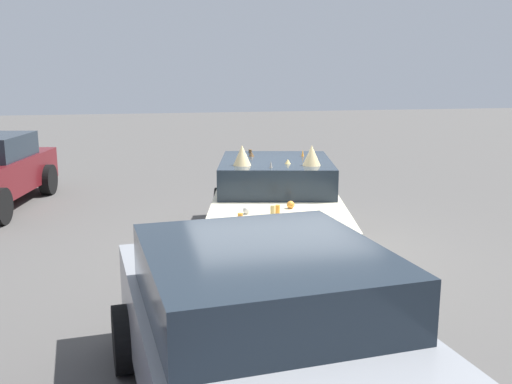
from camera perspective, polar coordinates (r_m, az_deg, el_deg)
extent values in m
plane|color=#514F4C|center=(8.60, 1.96, -5.79)|extent=(60.00, 60.00, 0.00)
cube|color=beige|center=(8.44, 1.99, -1.98)|extent=(4.79, 2.74, 0.61)
cube|color=#1E2833|center=(8.56, 1.97, 1.80)|extent=(2.23, 2.01, 0.43)
cylinder|color=black|center=(7.25, 9.46, -6.58)|extent=(0.69, 0.36, 0.66)
cylinder|color=black|center=(7.20, -4.99, -6.61)|extent=(0.69, 0.36, 0.66)
cylinder|color=black|center=(9.92, 6.99, -1.50)|extent=(0.69, 0.36, 0.66)
cylinder|color=black|center=(9.88, -3.47, -1.48)|extent=(0.69, 0.36, 0.66)
ellipsoid|color=black|center=(8.00, 8.46, -4.01)|extent=(0.18, 0.06, 0.10)
ellipsoid|color=black|center=(9.54, -3.51, -1.24)|extent=(0.13, 0.05, 0.14)
ellipsoid|color=black|center=(7.04, -4.95, -4.95)|extent=(0.13, 0.05, 0.14)
ellipsoid|color=black|center=(7.28, 9.27, -5.15)|extent=(0.12, 0.05, 0.11)
ellipsoid|color=black|center=(7.99, -4.29, -3.12)|extent=(0.14, 0.05, 0.15)
ellipsoid|color=black|center=(7.16, -4.85, -4.30)|extent=(0.11, 0.04, 0.14)
ellipsoid|color=black|center=(9.96, 6.87, 1.02)|extent=(0.15, 0.05, 0.08)
ellipsoid|color=black|center=(6.95, 9.72, -6.74)|extent=(0.20, 0.06, 0.09)
cone|color=orange|center=(6.53, 0.53, -2.70)|extent=(0.07, 0.07, 0.13)
cylinder|color=orange|center=(6.66, -1.58, -2.55)|extent=(0.08, 0.08, 0.10)
cylinder|color=tan|center=(6.60, 3.99, -2.74)|extent=(0.08, 0.08, 0.09)
cylinder|color=orange|center=(7.04, 2.17, -1.75)|extent=(0.06, 0.06, 0.11)
cylinder|color=tan|center=(6.89, 1.69, -1.91)|extent=(0.07, 0.07, 0.14)
sphere|color=silver|center=(7.03, -0.94, -1.82)|extent=(0.10, 0.10, 0.10)
sphere|color=orange|center=(7.32, 3.47, -1.27)|extent=(0.10, 0.10, 0.10)
cylinder|color=black|center=(6.33, -1.56, -3.16)|extent=(0.08, 0.08, 0.14)
cone|color=tan|center=(8.15, 3.18, 3.05)|extent=(0.12, 0.12, 0.07)
cone|color=gray|center=(7.78, 1.50, 2.76)|extent=(0.05, 0.05, 0.10)
cylinder|color=#51381E|center=(9.23, -0.58, 4.07)|extent=(0.07, 0.07, 0.06)
cone|color=orange|center=(8.89, 4.67, 3.89)|extent=(0.06, 0.06, 0.11)
cone|color=#51381E|center=(8.85, -0.45, 3.81)|extent=(0.12, 0.12, 0.08)
cone|color=gray|center=(8.90, 5.61, 3.71)|extent=(0.08, 0.08, 0.05)
cone|color=silver|center=(8.66, 5.30, 3.63)|extent=(0.10, 0.10, 0.09)
cone|color=#D8BC7F|center=(8.02, 5.56, 3.65)|extent=(0.25, 0.25, 0.28)
cone|color=#D8BC7F|center=(7.99, -1.39, 3.68)|extent=(0.25, 0.25, 0.28)
cylinder|color=black|center=(10.86, -24.14, -1.32)|extent=(0.68, 0.34, 0.65)
cylinder|color=black|center=(13.18, -19.99, 1.17)|extent=(0.68, 0.34, 0.65)
cube|color=gray|center=(4.22, 1.68, -16.57)|extent=(4.26, 2.12, 0.67)
cube|color=#1E2833|center=(4.18, 0.75, -8.45)|extent=(1.98, 1.80, 0.44)
cylinder|color=black|center=(5.72, 6.42, -11.91)|extent=(0.62, 0.27, 0.61)
cylinder|color=black|center=(5.32, -12.80, -14.07)|extent=(0.62, 0.27, 0.61)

